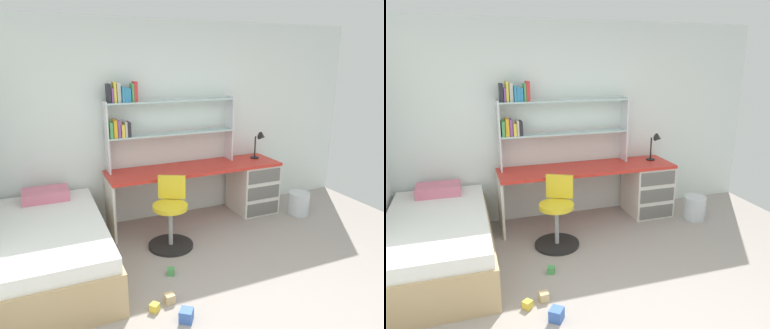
% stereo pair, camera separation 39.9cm
% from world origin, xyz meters
% --- Properties ---
extents(ground_plane, '(5.47, 6.13, 0.02)m').
position_xyz_m(ground_plane, '(0.00, 0.00, -0.01)').
color(ground_plane, '#9E938C').
extents(room_shell, '(5.47, 6.13, 2.58)m').
position_xyz_m(room_shell, '(-1.20, 1.22, 1.29)').
color(room_shell, silver).
rests_on(room_shell, ground_plane).
extents(desk, '(2.31, 0.61, 0.75)m').
position_xyz_m(desk, '(0.80, 2.24, 0.42)').
color(desk, red).
rests_on(desk, ground_plane).
extents(bookshelf_hutch, '(1.70, 0.22, 1.10)m').
position_xyz_m(bookshelf_hutch, '(-0.36, 2.42, 1.40)').
color(bookshelf_hutch, silver).
rests_on(bookshelf_hutch, desk).
extents(desk_lamp, '(0.20, 0.17, 0.38)m').
position_xyz_m(desk_lamp, '(1.18, 2.28, 1.00)').
color(desk_lamp, black).
rests_on(desk_lamp, desk).
extents(swivel_chair, '(0.52, 0.52, 0.81)m').
position_xyz_m(swivel_chair, '(-0.39, 1.69, 0.32)').
color(swivel_chair, black).
rests_on(swivel_chair, ground_plane).
extents(bed_platform, '(1.06, 1.91, 0.67)m').
position_xyz_m(bed_platform, '(-1.68, 1.60, 0.28)').
color(bed_platform, tan).
rests_on(bed_platform, ground_plane).
extents(waste_bin, '(0.29, 0.29, 0.32)m').
position_xyz_m(waste_bin, '(1.57, 1.84, 0.16)').
color(waste_bin, silver).
rests_on(waste_bin, ground_plane).
extents(toy_block_green_0, '(0.09, 0.09, 0.07)m').
position_xyz_m(toy_block_green_0, '(-0.61, 1.11, 0.04)').
color(toy_block_green_0, '#479E51').
rests_on(toy_block_green_0, ground_plane).
extents(toy_block_yellow_1, '(0.10, 0.10, 0.07)m').
position_xyz_m(toy_block_yellow_1, '(-0.93, 0.64, 0.04)').
color(toy_block_yellow_1, gold).
rests_on(toy_block_yellow_1, ground_plane).
extents(toy_block_blue_2, '(0.15, 0.15, 0.11)m').
position_xyz_m(toy_block_blue_2, '(-0.73, 0.41, 0.05)').
color(toy_block_blue_2, '#3860B7').
rests_on(toy_block_blue_2, ground_plane).
extents(toy_block_natural_3, '(0.09, 0.09, 0.08)m').
position_xyz_m(toy_block_natural_3, '(-0.78, 0.70, 0.04)').
color(toy_block_natural_3, tan).
rests_on(toy_block_natural_3, ground_plane).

